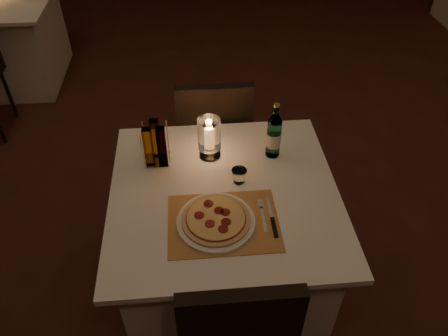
{
  "coord_description": "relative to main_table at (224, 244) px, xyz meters",
  "views": [
    {
      "loc": [
        -0.3,
        -1.86,
        2.09
      ],
      "look_at": [
        -0.18,
        -0.49,
        0.86
      ],
      "focal_mm": 35.0,
      "sensor_mm": 36.0,
      "label": 1
    }
  ],
  "objects": [
    {
      "name": "floor",
      "position": [
        0.18,
        0.51,
        -0.38
      ],
      "size": [
        8.0,
        10.0,
        0.02
      ],
      "primitive_type": "cube",
      "color": "#471E16",
      "rests_on": "ground"
    },
    {
      "name": "water_bottle",
      "position": [
        0.25,
        0.23,
        0.48
      ],
      "size": [
        0.07,
        0.07,
        0.29
      ],
      "color": "#5EAF79",
      "rests_on": "main_table"
    },
    {
      "name": "plate",
      "position": [
        -0.05,
        -0.18,
        0.38
      ],
      "size": [
        0.32,
        0.32,
        0.01
      ],
      "primitive_type": "cylinder",
      "color": "white",
      "rests_on": "placemat"
    },
    {
      "name": "main_table",
      "position": [
        0.0,
        0.0,
        0.0
      ],
      "size": [
        1.0,
        1.0,
        0.74
      ],
      "color": "white",
      "rests_on": "ground"
    },
    {
      "name": "placemat",
      "position": [
        -0.02,
        -0.18,
        0.37
      ],
      "size": [
        0.45,
        0.34,
        0.0
      ],
      "primitive_type": "cube",
      "color": "#C48644",
      "rests_on": "main_table"
    },
    {
      "name": "cruet_caddy",
      "position": [
        -0.3,
        0.23,
        0.46
      ],
      "size": [
        0.12,
        0.12,
        0.21
      ],
      "color": "white",
      "rests_on": "main_table"
    },
    {
      "name": "tumbler",
      "position": [
        0.07,
        0.06,
        0.4
      ],
      "size": [
        0.07,
        0.07,
        0.07
      ],
      "primitive_type": null,
      "color": "white",
      "rests_on": "main_table"
    },
    {
      "name": "chair_far",
      "position": [
        -0.0,
        0.71,
        0.18
      ],
      "size": [
        0.42,
        0.42,
        0.9
      ],
      "color": "black",
      "rests_on": "ground"
    },
    {
      "name": "pizza",
      "position": [
        -0.05,
        -0.18,
        0.39
      ],
      "size": [
        0.28,
        0.28,
        0.02
      ],
      "color": "#D8B77F",
      "rests_on": "plate"
    },
    {
      "name": "neighbor_table_left",
      "position": [
        -1.74,
        2.39,
        0.0
      ],
      "size": [
        1.0,
        1.0,
        0.74
      ],
      "color": "white",
      "rests_on": "ground"
    },
    {
      "name": "hurricane_candle",
      "position": [
        -0.05,
        0.25,
        0.49
      ],
      "size": [
        0.11,
        0.11,
        0.21
      ],
      "color": "white",
      "rests_on": "main_table"
    },
    {
      "name": "fork",
      "position": [
        0.14,
        -0.15,
        0.37
      ],
      "size": [
        0.02,
        0.18,
        0.0
      ],
      "color": "silver",
      "rests_on": "placemat"
    },
    {
      "name": "knife",
      "position": [
        0.18,
        -0.21,
        0.37
      ],
      "size": [
        0.02,
        0.22,
        0.01
      ],
      "color": "black",
      "rests_on": "placemat"
    }
  ]
}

